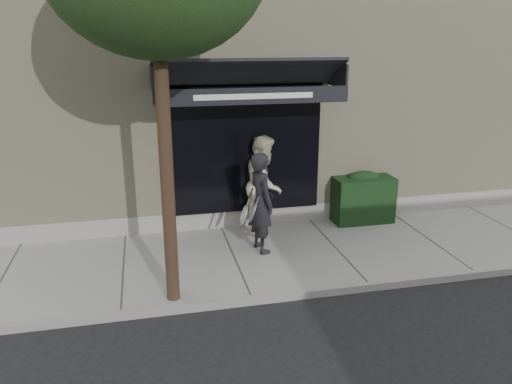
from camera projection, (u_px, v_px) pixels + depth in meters
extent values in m
plane|color=black|center=(335.00, 253.00, 9.75)|extent=(80.00, 80.00, 0.00)
cube|color=gray|center=(335.00, 250.00, 9.73)|extent=(20.00, 3.00, 0.12)
cube|color=gray|center=(369.00, 287.00, 8.28)|extent=(20.00, 0.10, 0.14)
cube|color=beige|center=(272.00, 85.00, 13.57)|extent=(14.00, 7.00, 5.50)
cube|color=gray|center=(307.00, 212.00, 11.25)|extent=(14.02, 0.42, 0.50)
cube|color=black|center=(243.00, 149.00, 10.33)|extent=(3.20, 0.30, 2.60)
cube|color=gray|center=(165.00, 152.00, 10.13)|extent=(0.08, 0.40, 2.60)
cube|color=gray|center=(314.00, 144.00, 10.81)|extent=(0.08, 0.40, 2.60)
cube|color=gray|center=(241.00, 83.00, 10.06)|extent=(3.36, 0.40, 0.12)
cube|color=black|center=(248.00, 72.00, 9.33)|extent=(3.60, 1.03, 0.55)
cube|color=black|center=(254.00, 96.00, 8.99)|extent=(3.60, 0.05, 0.30)
cube|color=white|center=(254.00, 96.00, 8.96)|extent=(2.20, 0.01, 0.10)
cube|color=black|center=(152.00, 78.00, 8.98)|extent=(0.04, 1.00, 0.45)
cube|color=black|center=(337.00, 75.00, 9.73)|extent=(0.04, 1.00, 0.45)
cube|color=black|center=(362.00, 199.00, 10.95)|extent=(1.30, 0.70, 1.00)
ellipsoid|color=black|center=(364.00, 177.00, 10.80)|extent=(0.71, 0.38, 0.27)
cylinder|color=black|center=(166.00, 157.00, 7.14)|extent=(0.20, 0.20, 4.80)
imported|color=black|center=(261.00, 203.00, 9.30)|extent=(0.58, 0.77, 1.91)
torus|color=silver|center=(253.00, 213.00, 8.95)|extent=(0.19, 0.32, 0.29)
cylinder|color=silver|center=(253.00, 213.00, 8.95)|extent=(0.15, 0.28, 0.25)
cylinder|color=silver|center=(253.00, 213.00, 8.95)|extent=(0.18, 0.06, 0.08)
cylinder|color=black|center=(253.00, 213.00, 8.95)|extent=(0.20, 0.07, 0.10)
torus|color=silver|center=(244.00, 215.00, 8.91)|extent=(0.12, 0.31, 0.30)
cylinder|color=silver|center=(244.00, 215.00, 8.91)|extent=(0.09, 0.27, 0.26)
cylinder|color=silver|center=(244.00, 215.00, 8.91)|extent=(0.18, 0.02, 0.08)
cylinder|color=black|center=(244.00, 215.00, 8.91)|extent=(0.20, 0.04, 0.09)
imported|color=beige|center=(264.00, 184.00, 10.26)|extent=(1.10, 1.21, 2.02)
torus|color=silver|center=(257.00, 193.00, 9.94)|extent=(0.17, 0.32, 0.29)
cylinder|color=silver|center=(257.00, 193.00, 9.94)|extent=(0.13, 0.28, 0.25)
cylinder|color=silver|center=(257.00, 193.00, 9.94)|extent=(0.17, 0.04, 0.09)
cylinder|color=black|center=(257.00, 193.00, 9.94)|extent=(0.20, 0.05, 0.11)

